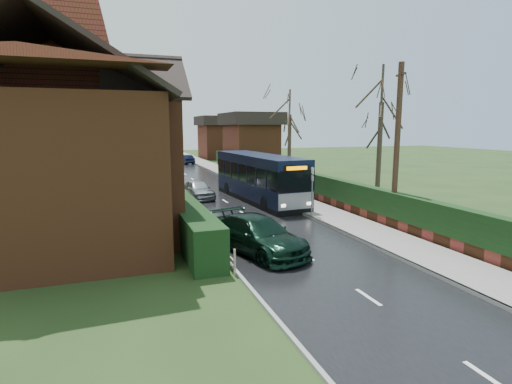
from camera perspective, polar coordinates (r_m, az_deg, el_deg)
name	(u,v)px	position (r m, az deg, el deg)	size (l,w,h in m)	color
ground	(285,242)	(17.31, 4.23, -7.14)	(140.00, 140.00, 0.00)	#32471E
road	(225,201)	(26.52, -4.43, -1.32)	(6.00, 100.00, 0.02)	black
pavement	(284,197)	(27.89, 4.04, -0.67)	(2.50, 100.00, 0.14)	slate
kerb_right	(268,198)	(27.44, 1.73, -0.81)	(0.12, 100.00, 0.14)	gray
kerb_left	(179,204)	(25.91, -10.96, -1.63)	(0.12, 100.00, 0.10)	gray
front_hedge	(176,208)	(20.80, -11.30, -2.22)	(1.20, 16.00, 1.60)	black
picket_fence	(191,213)	(20.98, -9.24, -3.04)	(0.10, 16.00, 0.90)	tan
right_wall_hedge	(304,182)	(28.38, 6.93, 1.41)	(0.60, 50.00, 1.80)	brown
brick_house	(67,138)	(20.09, -25.42, 6.94)	(9.30, 14.60, 10.30)	brown
bus	(259,178)	(26.44, 0.44, 2.00)	(3.08, 10.28, 3.08)	black
car_silver	(198,190)	(27.63, -8.31, 0.36)	(1.50, 3.74, 1.27)	#B1B2B6
car_green	(258,235)	(15.69, 0.26, -6.14)	(1.99, 4.90, 1.42)	black
car_distant	(186,159)	(53.78, -10.03, 4.60)	(1.28, 3.67, 1.21)	black
bus_stop_sign	(312,184)	(21.63, 8.05, 1.07)	(0.17, 0.42, 2.77)	slate
telegraph_pole	(397,147)	(19.97, 19.48, 6.07)	(0.37, 0.99, 7.80)	#332116
tree_right_near	(382,95)	(26.44, 17.56, 13.06)	(4.22, 4.22, 9.12)	#34281E
tree_right_far	(290,110)	(34.34, 4.86, 11.63)	(4.36, 4.36, 8.43)	#3A2C22
tree_house_side	(22,98)	(29.46, -30.40, 11.45)	(3.91, 3.91, 8.88)	#362B1F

